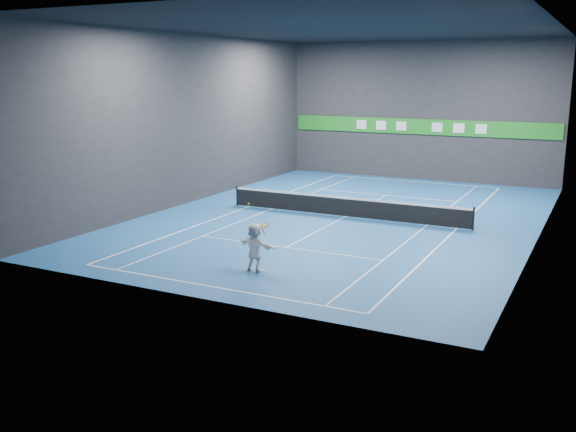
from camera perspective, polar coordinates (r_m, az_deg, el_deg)
The scene contains 20 objects.
ground at distance 31.79m, azimuth 5.07°, elevation -0.07°, with size 26.00×26.00×0.00m, color #194E8C.
ceiling at distance 31.09m, azimuth 5.40°, elevation 16.33°, with size 26.00×26.00×0.00m, color black.
wall_back at distance 43.45m, azimuth 11.66°, elevation 9.11°, with size 18.00×0.10×9.00m, color #27272A.
wall_front at distance 19.68m, azimuth -8.95°, elevation 5.33°, with size 18.00×0.10×9.00m, color #27272A.
wall_left at distance 35.43m, azimuth -8.58°, elevation 8.50°, with size 0.10×26.00×9.00m, color #27272A.
wall_right at distance 29.05m, azimuth 22.08°, elevation 6.86°, with size 0.10×26.00×9.00m, color #27272A.
baseline_near at distance 21.58m, azimuth -6.82°, elevation -6.24°, with size 10.98×0.08×0.01m, color white.
baseline_far at distance 42.87m, azimuth 11.00°, elevation 3.04°, with size 10.98×0.08×0.01m, color white.
sideline_doubles_left at distance 34.15m, azimuth -3.51°, elevation 0.84°, with size 0.08×23.78×0.01m, color white.
sideline_doubles_right at distance 30.25m, azimuth 14.77°, elevation -1.09°, with size 0.08×23.78×0.01m, color white.
sideline_singles_left at distance 33.49m, azimuth -1.47°, elevation 0.63°, with size 0.06×23.78×0.01m, color white.
sideline_singles_right at distance 30.56m, azimuth 12.24°, elevation -0.83°, with size 0.06×23.78×0.01m, color white.
service_line_near at distance 26.12m, azimuth -0.16°, elevation -2.81°, with size 8.23×0.06×0.01m, color white.
service_line_far at distance 37.69m, azimuth 8.69°, elevation 1.83°, with size 8.23×0.06×0.01m, color white.
center_service_line at distance 31.79m, azimuth 5.07°, elevation -0.07°, with size 0.06×12.80×0.01m, color white.
player at distance 22.87m, azimuth -2.95°, elevation -2.79°, with size 1.63×0.52×1.76m, color white.
tennis_ball at distance 22.65m, azimuth -3.53°, elevation 1.10°, with size 0.07×0.07×0.07m, color #BAE726.
tennis_net at distance 31.68m, azimuth 5.09°, elevation 0.88°, with size 12.50×0.10×1.07m.
sponsor_banner at distance 43.45m, azimuth 11.58°, elevation 7.79°, with size 17.64×0.11×1.00m.
tennis_racket at distance 22.53m, azimuth -2.09°, elevation -0.93°, with size 0.42×0.38×0.50m.
Camera 1 is at (11.41, -28.85, 6.93)m, focal length 40.00 mm.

